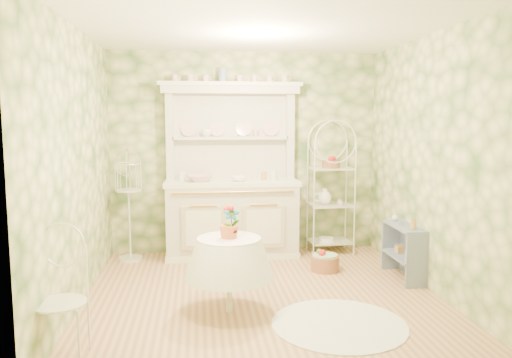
{
  "coord_description": "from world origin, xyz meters",
  "views": [
    {
      "loc": [
        -0.64,
        -4.95,
        1.82
      ],
      "look_at": [
        0.0,
        0.5,
        1.15
      ],
      "focal_mm": 35.0,
      "sensor_mm": 36.0,
      "label": 1
    }
  ],
  "objects": [
    {
      "name": "round_table",
      "position": [
        -0.36,
        -0.42,
        0.38
      ],
      "size": [
        0.84,
        0.84,
        0.76
      ],
      "primitive_type": "cylinder",
      "rotation": [
        0.0,
        0.0,
        0.24
      ],
      "color": "white",
      "rests_on": "floor"
    },
    {
      "name": "kitchen_dresser",
      "position": [
        -0.2,
        1.52,
        1.15
      ],
      "size": [
        1.87,
        0.61,
        2.29
      ],
      "primitive_type": "cube",
      "color": "silver",
      "rests_on": "floor"
    },
    {
      "name": "potted_geranium",
      "position": [
        -0.34,
        -0.45,
        0.85
      ],
      "size": [
        0.16,
        0.11,
        0.29
      ],
      "primitive_type": "imported",
      "rotation": [
        0.0,
        0.0,
        0.05
      ],
      "color": "#3F7238",
      "rests_on": "round_table"
    },
    {
      "name": "wall_right",
      "position": [
        1.8,
        0.0,
        1.35
      ],
      "size": [
        3.6,
        3.6,
        0.0
      ],
      "primitive_type": "plane",
      "color": "beige",
      "rests_on": "floor"
    },
    {
      "name": "wall_back",
      "position": [
        0.0,
        1.8,
        1.35
      ],
      "size": [
        3.6,
        3.6,
        0.0
      ],
      "primitive_type": "plane",
      "color": "beige",
      "rests_on": "floor"
    },
    {
      "name": "cup_left",
      "position": [
        -0.52,
        1.67,
        1.61
      ],
      "size": [
        0.13,
        0.13,
        0.1
      ],
      "primitive_type": "imported",
      "rotation": [
        0.0,
        0.0,
        -0.06
      ],
      "color": "white",
      "rests_on": "kitchen_dresser"
    },
    {
      "name": "bottle_blue",
      "position": [
        1.64,
        0.38,
        0.65
      ],
      "size": [
        0.06,
        0.06,
        0.1
      ],
      "primitive_type": "imported",
      "rotation": [
        0.0,
        0.0,
        -0.34
      ],
      "color": "#7789BA",
      "rests_on": "side_shelf"
    },
    {
      "name": "floor_basket",
      "position": [
        0.86,
        0.73,
        0.12
      ],
      "size": [
        0.43,
        0.43,
        0.24
      ],
      "primitive_type": "cylinder",
      "rotation": [
        0.0,
        0.0,
        -0.15
      ],
      "color": "#9E6343",
      "rests_on": "floor"
    },
    {
      "name": "cafe_chair",
      "position": [
        -1.68,
        -1.23,
        0.46
      ],
      "size": [
        0.49,
        0.49,
        0.93
      ],
      "primitive_type": "cube",
      "rotation": [
        0.0,
        0.0,
        -0.16
      ],
      "color": "white",
      "rests_on": "floor"
    },
    {
      "name": "wall_left",
      "position": [
        -1.8,
        0.0,
        1.35
      ],
      "size": [
        3.6,
        3.6,
        0.0
      ],
      "primitive_type": "plane",
      "color": "beige",
      "rests_on": "floor"
    },
    {
      "name": "ceiling",
      "position": [
        0.0,
        0.0,
        2.7
      ],
      "size": [
        3.6,
        3.6,
        0.0
      ],
      "primitive_type": "plane",
      "color": "white",
      "rests_on": "floor"
    },
    {
      "name": "lace_rug",
      "position": [
        0.59,
        -0.83,
        0.01
      ],
      "size": [
        1.4,
        1.4,
        0.01
      ],
      "primitive_type": "cylinder",
      "rotation": [
        0.0,
        0.0,
        0.18
      ],
      "color": "white",
      "rests_on": "floor"
    },
    {
      "name": "bottle_glass",
      "position": [
        1.67,
        0.61,
        0.65
      ],
      "size": [
        0.09,
        0.09,
        0.1
      ],
      "primitive_type": "imported",
      "rotation": [
        0.0,
        0.0,
        0.15
      ],
      "color": "silver",
      "rests_on": "side_shelf"
    },
    {
      "name": "birdcage_stand",
      "position": [
        -1.52,
        1.47,
        0.71
      ],
      "size": [
        0.35,
        0.35,
        1.42
      ],
      "primitive_type": "cube",
      "rotation": [
        0.0,
        0.0,
        -0.04
      ],
      "color": "white",
      "rests_on": "floor"
    },
    {
      "name": "bakers_rack",
      "position": [
        1.14,
        1.55,
        0.87
      ],
      "size": [
        0.56,
        0.41,
        1.73
      ],
      "primitive_type": "cube",
      "rotation": [
        0.0,
        0.0,
        0.05
      ],
      "color": "white",
      "rests_on": "floor"
    },
    {
      "name": "cup_right",
      "position": [
        0.14,
        1.66,
        1.61
      ],
      "size": [
        0.09,
        0.09,
        0.09
      ],
      "primitive_type": "imported",
      "rotation": [
        0.0,
        0.0,
        -0.03
      ],
      "color": "white",
      "rests_on": "kitchen_dresser"
    },
    {
      "name": "side_shelf",
      "position": [
        1.68,
        0.35,
        0.29
      ],
      "size": [
        0.29,
        0.68,
        0.57
      ],
      "primitive_type": "cube",
      "rotation": [
        0.0,
        0.0,
        0.06
      ],
      "color": "gray",
      "rests_on": "floor"
    },
    {
      "name": "bottle_amber",
      "position": [
        1.68,
        0.12,
        0.68
      ],
      "size": [
        0.06,
        0.06,
        0.15
      ],
      "primitive_type": "imported",
      "rotation": [
        0.0,
        0.0,
        -0.09
      ],
      "color": "#BB8C42",
      "rests_on": "side_shelf"
    },
    {
      "name": "floor",
      "position": [
        0.0,
        0.0,
        0.0
      ],
      "size": [
        3.6,
        3.6,
        0.0
      ],
      "primitive_type": "plane",
      "color": "tan",
      "rests_on": "ground"
    },
    {
      "name": "bowl_white",
      "position": [
        -0.11,
        1.44,
        1.02
      ],
      "size": [
        0.25,
        0.25,
        0.07
      ],
      "primitive_type": "imported",
      "rotation": [
        0.0,
        0.0,
        0.22
      ],
      "color": "white",
      "rests_on": "kitchen_dresser"
    },
    {
      "name": "bowl_floral",
      "position": [
        -0.62,
        1.5,
        1.02
      ],
      "size": [
        0.39,
        0.39,
        0.08
      ],
      "primitive_type": "imported",
      "rotation": [
        0.0,
        0.0,
        0.17
      ],
      "color": "white",
      "rests_on": "kitchen_dresser"
    },
    {
      "name": "wall_front",
      "position": [
        0.0,
        -1.8,
        1.35
      ],
      "size": [
        3.6,
        3.6,
        0.0
      ],
      "primitive_type": "plane",
      "color": "beige",
      "rests_on": "floor"
    }
  ]
}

